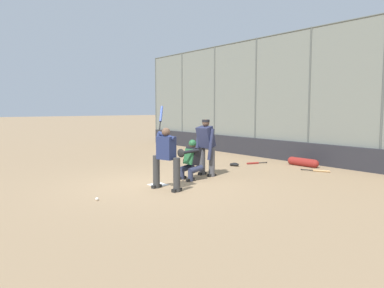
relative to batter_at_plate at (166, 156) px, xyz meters
name	(u,v)px	position (x,y,z in m)	size (l,w,h in m)	color
ground_plane	(158,185)	(0.62, -0.13, -0.85)	(160.00, 160.00, 0.00)	#9E7F5B
home_plate_marker	(158,185)	(0.62, -0.13, -0.84)	(0.43, 0.43, 0.01)	white
backstop_fence	(310,94)	(0.62, -6.66, 1.71)	(21.32, 0.08, 4.93)	#515651
padding_wall	(306,153)	(0.62, -6.56, -0.47)	(20.81, 0.18, 0.76)	#28282D
bleachers_beyond	(265,142)	(4.61, -8.81, -0.46)	(14.87, 1.95, 1.16)	slate
batter_at_plate	(166,156)	(0.00, 0.00, 0.00)	(1.07, 0.54, 2.09)	#333333
catcher_behind_plate	(190,159)	(0.69, -1.28, -0.25)	(0.60, 0.71, 1.14)	#2D334C
umpire_home	(206,146)	(0.89, -2.01, 0.07)	(0.69, 0.47, 1.70)	#4C4C51
spare_bat_near_backstop	(319,171)	(-0.77, -5.34, -0.81)	(0.83, 0.43, 0.07)	black
spare_bat_by_padding	(254,163)	(1.64, -4.91, -0.81)	(0.29, 0.81, 0.07)	black
fielding_glove_on_dirt	(235,164)	(1.72, -3.99, -0.79)	(0.33, 0.25, 0.12)	black
baseball_loose	(97,199)	(0.00, 1.83, -0.81)	(0.07, 0.07, 0.07)	white
equipment_bag_dugout_side	(303,162)	(0.26, -5.89, -0.70)	(1.24, 0.28, 0.28)	maroon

